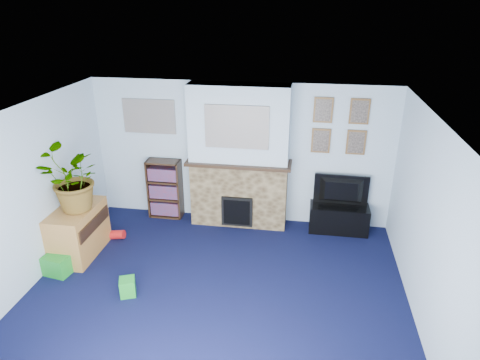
% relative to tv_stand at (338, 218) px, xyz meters
% --- Properties ---
extents(floor, '(5.00, 4.50, 0.01)m').
position_rel_tv_stand_xyz_m(floor, '(-1.68, -2.03, -0.22)').
color(floor, black).
rests_on(floor, ground).
extents(ceiling, '(5.00, 4.50, 0.01)m').
position_rel_tv_stand_xyz_m(ceiling, '(-1.68, -2.03, 2.17)').
color(ceiling, white).
rests_on(ceiling, wall_back).
extents(wall_back, '(5.00, 0.04, 2.40)m').
position_rel_tv_stand_xyz_m(wall_back, '(-1.68, 0.22, 0.97)').
color(wall_back, silver).
rests_on(wall_back, ground).
extents(wall_left, '(0.04, 4.50, 2.40)m').
position_rel_tv_stand_xyz_m(wall_left, '(-4.18, -2.03, 0.97)').
color(wall_left, silver).
rests_on(wall_left, ground).
extents(wall_right, '(0.04, 4.50, 2.40)m').
position_rel_tv_stand_xyz_m(wall_right, '(0.82, -2.03, 0.97)').
color(wall_right, silver).
rests_on(wall_right, ground).
extents(chimney_breast, '(1.72, 0.50, 2.40)m').
position_rel_tv_stand_xyz_m(chimney_breast, '(-1.68, 0.02, 0.96)').
color(chimney_breast, brown).
rests_on(chimney_breast, ground).
extents(collage_main, '(1.00, 0.03, 0.68)m').
position_rel_tv_stand_xyz_m(collage_main, '(-1.68, -0.19, 1.56)').
color(collage_main, gray).
rests_on(collage_main, chimney_breast).
extents(collage_left, '(0.90, 0.03, 0.58)m').
position_rel_tv_stand_xyz_m(collage_left, '(-3.23, 0.21, 1.55)').
color(collage_left, gray).
rests_on(collage_left, wall_back).
extents(portrait_tl, '(0.30, 0.03, 0.40)m').
position_rel_tv_stand_xyz_m(portrait_tl, '(-0.38, 0.20, 1.77)').
color(portrait_tl, brown).
rests_on(portrait_tl, wall_back).
extents(portrait_tr, '(0.30, 0.03, 0.40)m').
position_rel_tv_stand_xyz_m(portrait_tr, '(0.17, 0.20, 1.77)').
color(portrait_tr, brown).
rests_on(portrait_tr, wall_back).
extents(portrait_bl, '(0.30, 0.03, 0.40)m').
position_rel_tv_stand_xyz_m(portrait_bl, '(-0.38, 0.20, 1.27)').
color(portrait_bl, brown).
rests_on(portrait_bl, wall_back).
extents(portrait_br, '(0.30, 0.03, 0.40)m').
position_rel_tv_stand_xyz_m(portrait_br, '(0.17, 0.20, 1.27)').
color(portrait_br, brown).
rests_on(portrait_br, wall_back).
extents(tv_stand, '(0.96, 0.40, 0.46)m').
position_rel_tv_stand_xyz_m(tv_stand, '(0.00, 0.00, 0.00)').
color(tv_stand, black).
rests_on(tv_stand, ground).
extents(television, '(0.89, 0.14, 0.51)m').
position_rel_tv_stand_xyz_m(television, '(0.00, 0.02, 0.48)').
color(television, black).
rests_on(television, tv_stand).
extents(bookshelf, '(0.58, 0.28, 1.05)m').
position_rel_tv_stand_xyz_m(bookshelf, '(-3.00, 0.08, 0.28)').
color(bookshelf, black).
rests_on(bookshelf, ground).
extents(sideboard, '(0.54, 0.98, 0.76)m').
position_rel_tv_stand_xyz_m(sideboard, '(-3.92, -1.31, 0.12)').
color(sideboard, '#AE7538').
rests_on(sideboard, ground).
extents(potted_plant, '(1.11, 1.14, 0.96)m').
position_rel_tv_stand_xyz_m(potted_plant, '(-3.87, -1.36, 1.01)').
color(potted_plant, '#26661E').
rests_on(potted_plant, sideboard).
extents(mantel_clock, '(0.09, 0.05, 0.13)m').
position_rel_tv_stand_xyz_m(mantel_clock, '(-1.66, -0.03, 1.00)').
color(mantel_clock, gold).
rests_on(mantel_clock, chimney_breast).
extents(mantel_candle, '(0.05, 0.05, 0.15)m').
position_rel_tv_stand_xyz_m(mantel_candle, '(-1.33, -0.03, 1.01)').
color(mantel_candle, '#B2BFC6').
rests_on(mantel_candle, chimney_breast).
extents(mantel_teddy, '(0.14, 0.14, 0.14)m').
position_rel_tv_stand_xyz_m(mantel_teddy, '(-2.17, -0.03, 0.99)').
color(mantel_teddy, gray).
rests_on(mantel_teddy, chimney_breast).
extents(mantel_can, '(0.06, 0.06, 0.13)m').
position_rel_tv_stand_xyz_m(mantel_can, '(-0.98, -0.03, 0.99)').
color(mantel_can, '#198C26').
rests_on(mantel_can, chimney_breast).
extents(green_crate, '(0.40, 0.34, 0.28)m').
position_rel_tv_stand_xyz_m(green_crate, '(-3.98, -1.84, -0.08)').
color(green_crate, '#198C26').
rests_on(green_crate, ground).
extents(toy_ball, '(0.20, 0.20, 0.20)m').
position_rel_tv_stand_xyz_m(toy_ball, '(-4.03, -0.92, -0.13)').
color(toy_ball, purple).
rests_on(toy_ball, ground).
extents(toy_block, '(0.26, 0.26, 0.24)m').
position_rel_tv_stand_xyz_m(toy_block, '(-2.82, -2.14, -0.11)').
color(toy_block, '#198C26').
rests_on(toy_block, ground).
extents(toy_tube, '(0.32, 0.14, 0.19)m').
position_rel_tv_stand_xyz_m(toy_tube, '(-3.58, -0.83, -0.15)').
color(toy_tube, red).
rests_on(toy_tube, ground).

